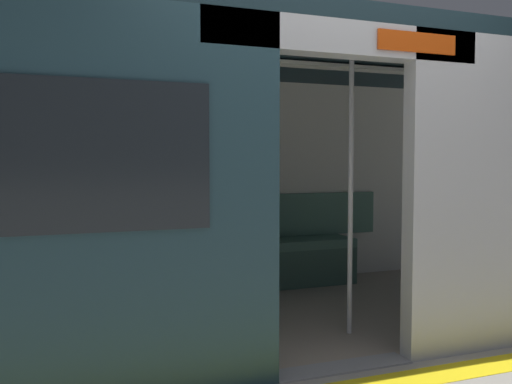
{
  "coord_description": "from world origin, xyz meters",
  "views": [
    {
      "loc": [
        1.68,
        2.92,
        1.28
      ],
      "look_at": [
        0.1,
        -1.2,
        1.02
      ],
      "focal_mm": 38.86,
      "sensor_mm": 36.0,
      "label": 1
    }
  ],
  "objects_px": {
    "grab_pole_far": "(351,193)",
    "train_car": "(264,137)",
    "handbag": "(153,237)",
    "person_seated": "(207,223)",
    "book": "(234,240)",
    "grab_pole_door": "(253,196)",
    "bench_seat": "(231,255)"
  },
  "relations": [
    {
      "from": "train_car",
      "to": "book",
      "type": "relative_size",
      "value": 29.09
    },
    {
      "from": "bench_seat",
      "to": "grab_pole_far",
      "type": "distance_m",
      "value": 1.74
    },
    {
      "from": "person_seated",
      "to": "grab_pole_far",
      "type": "bearing_deg",
      "value": 113.33
    },
    {
      "from": "person_seated",
      "to": "grab_pole_far",
      "type": "height_order",
      "value": "grab_pole_far"
    },
    {
      "from": "train_car",
      "to": "grab_pole_door",
      "type": "distance_m",
      "value": 0.85
    },
    {
      "from": "bench_seat",
      "to": "book",
      "type": "bearing_deg",
      "value": -124.33
    },
    {
      "from": "handbag",
      "to": "grab_pole_door",
      "type": "height_order",
      "value": "grab_pole_door"
    },
    {
      "from": "train_car",
      "to": "grab_pole_far",
      "type": "height_order",
      "value": "train_car"
    },
    {
      "from": "bench_seat",
      "to": "book",
      "type": "height_order",
      "value": "book"
    },
    {
      "from": "bench_seat",
      "to": "grab_pole_door",
      "type": "distance_m",
      "value": 1.81
    },
    {
      "from": "train_car",
      "to": "book",
      "type": "height_order",
      "value": "train_car"
    },
    {
      "from": "train_car",
      "to": "handbag",
      "type": "distance_m",
      "value": 1.55
    },
    {
      "from": "grab_pole_far",
      "to": "train_car",
      "type": "bearing_deg",
      "value": -52.07
    },
    {
      "from": "handbag",
      "to": "book",
      "type": "distance_m",
      "value": 0.8
    },
    {
      "from": "person_seated",
      "to": "book",
      "type": "relative_size",
      "value": 5.45
    },
    {
      "from": "train_car",
      "to": "grab_pole_door",
      "type": "height_order",
      "value": "train_car"
    },
    {
      "from": "bench_seat",
      "to": "grab_pole_door",
      "type": "xyz_separation_m",
      "value": [
        0.39,
        1.63,
        0.67
      ]
    },
    {
      "from": "handbag",
      "to": "person_seated",
      "type": "bearing_deg",
      "value": 165.8
    },
    {
      "from": "person_seated",
      "to": "book",
      "type": "distance_m",
      "value": 0.4
    },
    {
      "from": "bench_seat",
      "to": "grab_pole_door",
      "type": "relative_size",
      "value": 1.26
    },
    {
      "from": "grab_pole_door",
      "to": "grab_pole_far",
      "type": "xyz_separation_m",
      "value": [
        -0.79,
        -0.08,
        0.0
      ]
    },
    {
      "from": "handbag",
      "to": "grab_pole_far",
      "type": "bearing_deg",
      "value": 124.89
    },
    {
      "from": "train_car",
      "to": "book",
      "type": "distance_m",
      "value": 1.45
    },
    {
      "from": "train_car",
      "to": "book",
      "type": "xyz_separation_m",
      "value": [
        -0.11,
        -1.07,
        -0.97
      ]
    },
    {
      "from": "handbag",
      "to": "grab_pole_door",
      "type": "bearing_deg",
      "value": 101.58
    },
    {
      "from": "train_car",
      "to": "bench_seat",
      "type": "height_order",
      "value": "train_car"
    },
    {
      "from": "train_car",
      "to": "grab_pole_far",
      "type": "distance_m",
      "value": 0.84
    },
    {
      "from": "bench_seat",
      "to": "handbag",
      "type": "bearing_deg",
      "value": -5.47
    },
    {
      "from": "train_car",
      "to": "grab_pole_far",
      "type": "xyz_separation_m",
      "value": [
        -0.45,
        0.57,
        -0.42
      ]
    },
    {
      "from": "train_car",
      "to": "handbag",
      "type": "height_order",
      "value": "train_car"
    },
    {
      "from": "book",
      "to": "grab_pole_door",
      "type": "height_order",
      "value": "grab_pole_door"
    },
    {
      "from": "grab_pole_door",
      "to": "handbag",
      "type": "bearing_deg",
      "value": -78.42
    }
  ]
}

